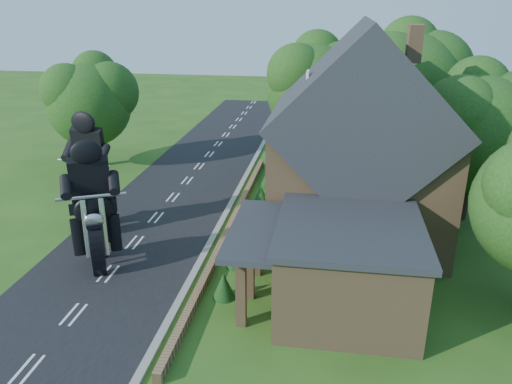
# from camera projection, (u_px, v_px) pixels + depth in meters

# --- Properties ---
(ground) EXTENTS (120.00, 120.00, 0.00)m
(ground) POSITION_uv_depth(u_px,v_px,m) (108.00, 274.00, 21.37)
(ground) COLOR #295217
(ground) RESTS_ON ground
(road) EXTENTS (7.00, 80.00, 0.02)m
(road) POSITION_uv_depth(u_px,v_px,m) (108.00, 274.00, 21.37)
(road) COLOR black
(road) RESTS_ON ground
(kerb) EXTENTS (0.30, 80.00, 0.12)m
(kerb) POSITION_uv_depth(u_px,v_px,m) (191.00, 280.00, 20.82)
(kerb) COLOR gray
(kerb) RESTS_ON ground
(garden_wall) EXTENTS (0.30, 22.00, 0.40)m
(garden_wall) POSITION_uv_depth(u_px,v_px,m) (230.00, 227.00, 25.29)
(garden_wall) COLOR olive
(garden_wall) RESTS_ON ground
(house) EXTENTS (9.54, 8.64, 10.24)m
(house) POSITION_uv_depth(u_px,v_px,m) (359.00, 149.00, 23.82)
(house) COLOR olive
(house) RESTS_ON ground
(annex) EXTENTS (7.05, 5.94, 3.44)m
(annex) POSITION_uv_depth(u_px,v_px,m) (344.00, 265.00, 18.57)
(annex) COLOR olive
(annex) RESTS_ON ground
(tree_house_right) EXTENTS (6.51, 6.00, 8.40)m
(tree_house_right) POSITION_uv_depth(u_px,v_px,m) (483.00, 123.00, 25.04)
(tree_house_right) COLOR black
(tree_house_right) RESTS_ON ground
(tree_behind_house) EXTENTS (7.81, 7.20, 10.08)m
(tree_behind_house) POSITION_uv_depth(u_px,v_px,m) (414.00, 79.00, 31.96)
(tree_behind_house) COLOR black
(tree_behind_house) RESTS_ON ground
(tree_behind_left) EXTENTS (6.94, 6.40, 9.16)m
(tree_behind_left) POSITION_uv_depth(u_px,v_px,m) (320.00, 83.00, 33.92)
(tree_behind_left) COLOR black
(tree_behind_left) RESTS_ON ground
(tree_far_road) EXTENTS (6.08, 5.60, 7.84)m
(tree_far_road) POSITION_uv_depth(u_px,v_px,m) (94.00, 97.00, 33.63)
(tree_far_road) COLOR black
(tree_far_road) RESTS_ON ground
(shrub_a) EXTENTS (0.90, 0.90, 1.10)m
(shrub_a) POSITION_uv_depth(u_px,v_px,m) (224.00, 285.00, 19.49)
(shrub_a) COLOR #113611
(shrub_a) RESTS_ON ground
(shrub_b) EXTENTS (0.90, 0.90, 1.10)m
(shrub_b) POSITION_uv_depth(u_px,v_px,m) (236.00, 255.00, 21.79)
(shrub_b) COLOR #113611
(shrub_b) RESTS_ON ground
(shrub_c) EXTENTS (0.90, 0.90, 1.10)m
(shrub_c) POSITION_uv_depth(u_px,v_px,m) (246.00, 231.00, 24.10)
(shrub_c) COLOR #113611
(shrub_c) RESTS_ON ground
(shrub_d) EXTENTS (0.90, 0.90, 1.10)m
(shrub_d) POSITION_uv_depth(u_px,v_px,m) (261.00, 194.00, 28.71)
(shrub_d) COLOR #113611
(shrub_d) RESTS_ON ground
(shrub_e) EXTENTS (0.90, 0.90, 1.10)m
(shrub_e) POSITION_uv_depth(u_px,v_px,m) (267.00, 180.00, 31.01)
(shrub_e) COLOR #113611
(shrub_e) RESTS_ON ground
(shrub_f) EXTENTS (0.90, 0.90, 1.10)m
(shrub_f) POSITION_uv_depth(u_px,v_px,m) (272.00, 167.00, 33.31)
(shrub_f) COLOR #113611
(shrub_f) RESTS_ON ground
(motorcycle_lead) EXTENTS (1.21, 1.89, 1.73)m
(motorcycle_lead) POSITION_uv_depth(u_px,v_px,m) (99.00, 249.00, 21.67)
(motorcycle_lead) COLOR black
(motorcycle_lead) RESTS_ON ground
(motorcycle_follow) EXTENTS (0.85, 2.03, 1.84)m
(motorcycle_follow) POSITION_uv_depth(u_px,v_px,m) (97.00, 213.00, 25.21)
(motorcycle_follow) COLOR black
(motorcycle_follow) RESTS_ON ground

